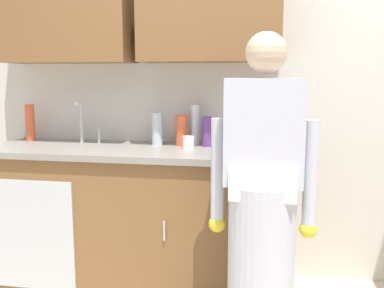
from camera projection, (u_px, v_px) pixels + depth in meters
The scene contains 12 objects.
kitchen_wall_with_uppers at pixel (202, 67), 3.00m from camera, with size 4.80×0.44×2.70m.
counter_cabinet at pixel (134, 219), 2.94m from camera, with size 1.90×0.62×0.90m.
countertop at pixel (133, 151), 2.87m from camera, with size 1.96×0.66×0.04m, color gray.
sink at pixel (79, 148), 2.94m from camera, with size 0.50×0.36×0.35m.
person_at_sink at pixel (262, 220), 2.18m from camera, with size 0.55×0.34×1.62m.
bottle_water_short at pixel (207, 132), 2.91m from camera, with size 0.07×0.07×0.20m, color #66388C.
bottle_water_tall at pixel (157, 129), 2.97m from camera, with size 0.08×0.08×0.22m, color silver.
bottle_dish_liquid at pixel (182, 130), 2.95m from camera, with size 0.08×0.08×0.21m, color #E05933.
bottle_soap at pixel (195, 125), 2.97m from camera, with size 0.06×0.06×0.28m, color silver.
bottle_cleaner_spray at pixel (30, 123), 3.16m from camera, with size 0.07×0.07×0.27m, color #E05933.
cup_by_sink at pixel (188, 143), 2.81m from camera, with size 0.08×0.08×0.08m, color white.
knife_on_counter at pixel (258, 152), 2.67m from camera, with size 0.24×0.02×0.01m, color silver.
Camera 1 is at (0.34, -2.01, 1.41)m, focal length 40.43 mm.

